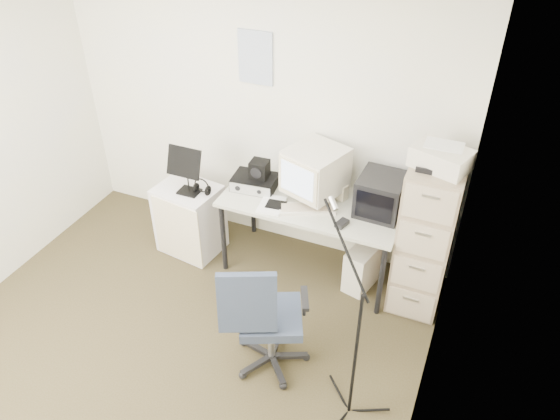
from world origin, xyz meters
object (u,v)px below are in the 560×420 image
at_px(desk, 311,236).
at_px(side_cart, 190,219).
at_px(filing_cabinet, 427,235).
at_px(office_chair, 271,315).

relative_size(desk, side_cart, 2.26).
height_order(filing_cabinet, side_cart, filing_cabinet).
height_order(filing_cabinet, desk, filing_cabinet).
height_order(desk, office_chair, office_chair).
bearing_deg(office_chair, filing_cabinet, 28.70).
distance_m(office_chair, side_cart, 1.55).
distance_m(desk, side_cart, 1.14).
height_order(office_chair, side_cart, office_chair).
xyz_separation_m(office_chair, side_cart, (-1.23, 0.94, -0.15)).
bearing_deg(side_cart, filing_cabinet, 12.88).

